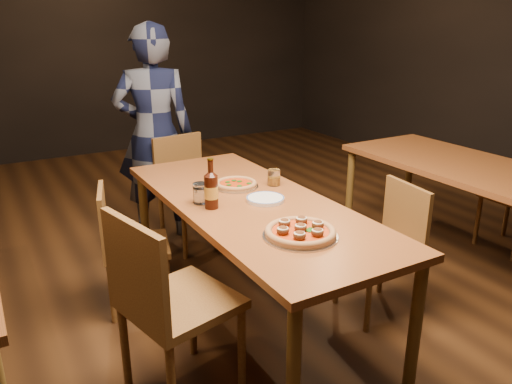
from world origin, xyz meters
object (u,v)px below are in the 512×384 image
table_main (252,213)px  amber_glass (274,177)px  chair_end (192,192)px  chair_main_e (378,249)px  pizza_margherita (236,184)px  chair_main_sw (137,245)px  plate_stack (265,199)px  diner (154,134)px  pizza_meatball (300,232)px  water_glass (201,193)px  table_right (479,177)px  chair_main_nw (180,301)px  beer_bottle (211,191)px

table_main → amber_glass: 0.34m
chair_end → chair_main_e: bearing=-75.7°
table_main → pizza_margherita: pizza_margherita is taller
chair_main_sw → plate_stack: bearing=-114.8°
chair_main_sw → diner: 1.21m
chair_main_sw → pizza_meatball: size_ratio=2.30×
table_main → diner: 1.50m
plate_stack → water_glass: 0.36m
water_glass → amber_glass: 0.52m
chair_end → diner: 0.56m
table_right → plate_stack: size_ratio=9.35×
chair_main_nw → diner: (0.54, 1.87, 0.36)m
table_right → plate_stack: bearing=174.1°
table_main → amber_glass: bearing=35.3°
table_right → pizza_meatball: (-1.74, -0.33, 0.10)m
chair_end → amber_glass: chair_end is taller
chair_end → table_main: bearing=-103.0°
chair_main_e → diner: 1.99m
chair_main_sw → pizza_meatball: chair_main_sw is taller
pizza_margherita → plate_stack: pizza_margherita is taller
table_right → pizza_meatball: pizza_meatball is taller
chair_main_e → plate_stack: size_ratio=3.94×
amber_glass → chair_main_sw: bearing=160.0°
chair_end → pizza_meatball: (-0.14, -1.67, 0.32)m
pizza_meatball → chair_main_e: bearing=16.8°
chair_main_sw → water_glass: water_glass is taller
chair_main_sw → chair_main_e: chair_main_e is taller
table_main → pizza_margherita: 0.29m
plate_stack → table_right: bearing=-5.9°
pizza_margherita → beer_bottle: size_ratio=1.01×
chair_main_nw → chair_main_e: (1.28, 0.07, -0.07)m
chair_main_nw → beer_bottle: bearing=-54.7°
chair_main_nw → beer_bottle: (0.35, 0.40, 0.35)m
table_main → chair_main_e: 0.80m
chair_main_nw → plate_stack: size_ratio=4.62×
diner → table_right: bearing=156.3°
chair_main_nw → chair_end: bearing=-37.9°
chair_main_nw → table_right: bearing=-98.7°
beer_bottle → water_glass: bearing=99.5°
chair_end → diner: size_ratio=0.53×
table_right → beer_bottle: (-1.94, 0.22, 0.17)m
table_right → plate_stack: 1.64m
plate_stack → chair_main_e: bearing=-24.4°
pizza_meatball → amber_glass: 0.78m
table_right → amber_glass: (-1.44, 0.39, 0.12)m
table_right → pizza_margherita: 1.72m
table_right → chair_end: bearing=140.1°
plate_stack → diner: 1.53m
water_glass → pizza_margherita: bearing=27.3°
chair_main_e → chair_end: 1.56m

